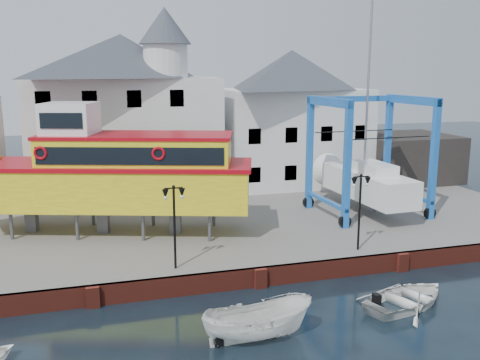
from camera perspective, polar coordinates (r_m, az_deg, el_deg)
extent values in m
plane|color=black|center=(27.08, 2.15, -11.37)|extent=(140.00, 140.00, 0.00)
cube|color=slate|center=(36.92, -3.23, -4.20)|extent=(44.00, 22.00, 1.00)
cube|color=maroon|center=(26.99, 2.07, -10.30)|extent=(44.00, 0.25, 1.00)
cube|color=maroon|center=(25.65, -15.42, -11.96)|extent=(0.60, 0.36, 1.00)
cube|color=maroon|center=(26.84, 2.19, -10.43)|extent=(0.60, 0.36, 1.00)
cube|color=maroon|center=(30.18, 16.92, -8.39)|extent=(0.60, 0.36, 1.00)
cube|color=silver|center=(42.53, -12.22, 4.55)|extent=(14.00, 8.00, 9.00)
pyramid|color=#3B404B|center=(42.23, -12.58, 12.79)|extent=(14.00, 8.00, 3.20)
cube|color=black|center=(39.08, -19.66, -0.81)|extent=(1.00, 0.08, 1.20)
cube|color=black|center=(38.99, -15.27, -0.56)|extent=(1.00, 0.08, 1.20)
cube|color=black|center=(39.14, -10.88, -0.31)|extent=(1.00, 0.08, 1.20)
cube|color=black|center=(39.51, -6.55, -0.06)|extent=(1.00, 0.08, 1.20)
cube|color=black|center=(38.57, -19.97, 3.55)|extent=(1.00, 0.08, 1.20)
cube|color=black|center=(38.49, -15.51, 3.81)|extent=(1.00, 0.08, 1.20)
cube|color=black|center=(38.64, -11.05, 4.05)|extent=(1.00, 0.08, 1.20)
cube|color=black|center=(39.02, -6.65, 4.26)|extent=(1.00, 0.08, 1.20)
cube|color=black|center=(38.30, -20.28, 7.99)|extent=(1.00, 0.08, 1.20)
cube|color=black|center=(38.21, -15.75, 8.26)|extent=(1.00, 0.08, 1.20)
cube|color=black|center=(38.36, -11.23, 8.49)|extent=(1.00, 0.08, 1.20)
cube|color=black|center=(38.74, -6.76, 8.66)|extent=(1.00, 0.08, 1.20)
cylinder|color=silver|center=(40.16, -7.95, 12.45)|extent=(3.20, 3.20, 2.40)
cone|color=#3B404B|center=(40.27, -8.05, 16.00)|extent=(3.80, 3.80, 2.60)
cube|color=silver|center=(46.19, 5.40, 4.69)|extent=(12.00, 8.00, 8.00)
pyramid|color=#3B404B|center=(45.85, 5.53, 11.65)|extent=(12.00, 8.00, 3.20)
cube|color=black|center=(41.38, 1.55, 0.55)|extent=(1.00, 0.08, 1.20)
cube|color=black|center=(42.38, 5.41, 0.77)|extent=(1.00, 0.08, 1.20)
cube|color=black|center=(43.56, 9.09, 0.97)|extent=(1.00, 0.08, 1.20)
cube|color=black|center=(44.91, 12.55, 1.16)|extent=(1.00, 0.08, 1.20)
cube|color=black|center=(40.91, 1.57, 4.68)|extent=(1.00, 0.08, 1.20)
cube|color=black|center=(41.92, 5.49, 4.80)|extent=(1.00, 0.08, 1.20)
cube|color=black|center=(43.11, 9.21, 4.89)|extent=(1.00, 0.08, 1.20)
cube|color=black|center=(44.47, 12.72, 4.96)|extent=(1.00, 0.08, 1.20)
cube|color=black|center=(49.31, 17.10, 2.32)|extent=(8.00, 7.00, 4.00)
cylinder|color=black|center=(26.25, -6.99, -5.23)|extent=(0.12, 0.12, 4.00)
cube|color=black|center=(25.73, -7.10, -0.86)|extent=(0.90, 0.06, 0.06)
sphere|color=black|center=(25.72, -7.11, -0.71)|extent=(0.16, 0.16, 0.16)
cone|color=black|center=(25.74, -7.97, -1.50)|extent=(0.32, 0.32, 0.45)
sphere|color=white|center=(25.78, -7.96, -1.89)|extent=(0.18, 0.18, 0.18)
cone|color=black|center=(25.86, -6.21, -1.39)|extent=(0.32, 0.32, 0.45)
sphere|color=white|center=(25.90, -6.20, -1.78)|extent=(0.18, 0.18, 0.18)
cylinder|color=black|center=(29.45, 12.62, -3.56)|extent=(0.12, 0.12, 4.00)
cube|color=black|center=(28.99, 12.80, 0.36)|extent=(0.90, 0.06, 0.06)
sphere|color=black|center=(28.97, 12.80, 0.49)|extent=(0.16, 0.16, 0.16)
cone|color=black|center=(28.85, 12.08, -0.21)|extent=(0.32, 0.32, 0.45)
sphere|color=white|center=(28.89, 12.06, -0.56)|extent=(0.18, 0.18, 0.18)
cone|color=black|center=(29.23, 13.46, -0.12)|extent=(0.32, 0.32, 0.45)
sphere|color=white|center=(29.27, 13.44, -0.47)|extent=(0.18, 0.18, 0.18)
cylinder|color=#59595E|center=(33.47, -23.20, -4.50)|extent=(0.25, 0.25, 1.63)
cylinder|color=#59595E|center=(36.15, -21.21, -3.18)|extent=(0.25, 0.25, 1.63)
cylinder|color=#59595E|center=(32.06, -17.00, -4.74)|extent=(0.25, 0.25, 1.63)
cylinder|color=#59595E|center=(34.85, -15.42, -3.34)|extent=(0.25, 0.25, 1.63)
cylinder|color=#59595E|center=(31.06, -10.30, -4.93)|extent=(0.25, 0.25, 1.63)
cylinder|color=#59595E|center=(33.93, -9.25, -3.47)|extent=(0.25, 0.25, 1.63)
cylinder|color=#59595E|center=(30.50, -3.26, -5.07)|extent=(0.25, 0.25, 1.63)
cylinder|color=#59595E|center=(33.42, -2.82, -3.56)|extent=(0.25, 0.25, 1.63)
cube|color=#59595E|center=(34.58, -21.34, -3.85)|extent=(0.79, 0.72, 1.63)
cube|color=#59595E|center=(33.13, -14.38, -4.06)|extent=(0.79, 0.72, 1.63)
cube|color=#59595E|center=(32.21, -6.90, -4.22)|extent=(0.79, 0.72, 1.63)
cube|color=gold|center=(32.37, -12.71, -0.68)|extent=(15.76, 8.61, 2.39)
cube|color=#A90813|center=(32.12, -12.81, 1.60)|extent=(16.12, 8.88, 0.24)
cube|color=gold|center=(31.74, -10.97, 2.95)|extent=(11.49, 6.86, 1.74)
cube|color=black|center=(29.93, -11.75, 2.50)|extent=(9.95, 3.27, 0.98)
cube|color=black|center=(33.55, -10.28, 3.54)|extent=(9.95, 3.27, 0.98)
cube|color=#A90813|center=(31.62, -11.04, 4.69)|extent=(11.73, 7.03, 0.20)
cube|color=white|center=(32.57, -17.68, 6.13)|extent=(3.56, 3.56, 1.98)
cube|color=black|center=(31.21, -18.56, 6.01)|extent=(2.28, 0.79, 0.87)
torus|color=#A90813|center=(31.36, -20.53, 2.72)|extent=(0.77, 0.38, 0.76)
torus|color=#A90813|center=(29.52, -8.70, 2.81)|extent=(0.77, 0.38, 0.76)
cube|color=#19579E|center=(32.95, 11.36, 1.49)|extent=(0.41, 0.41, 7.79)
cylinder|color=black|center=(33.74, 11.12, -4.38)|extent=(0.79, 0.31, 0.78)
cube|color=#19579E|center=(37.46, 7.43, 2.84)|extent=(0.41, 0.41, 7.79)
cylinder|color=black|center=(38.15, 7.29, -2.37)|extent=(0.79, 0.31, 0.78)
cube|color=#19579E|center=(36.47, 19.96, 1.99)|extent=(0.41, 0.41, 7.79)
cylinder|color=black|center=(37.18, 19.59, -3.34)|extent=(0.79, 0.31, 0.78)
cube|color=#19579E|center=(40.58, 15.45, 3.19)|extent=(0.41, 0.41, 7.79)
cylinder|color=black|center=(41.23, 15.19, -1.63)|extent=(0.79, 0.31, 0.78)
cube|color=#19579E|center=(34.77, 9.47, 8.23)|extent=(0.62, 5.57, 0.55)
cube|color=#19579E|center=(35.74, 9.12, -2.19)|extent=(0.50, 5.57, 0.23)
cube|color=#19579E|center=(38.12, 17.93, 8.12)|extent=(0.62, 5.57, 0.55)
cube|color=#19579E|center=(39.01, 17.34, -1.41)|extent=(0.50, 5.57, 0.23)
cube|color=#19579E|center=(38.55, 11.83, 8.47)|extent=(6.69, 0.67, 0.39)
cube|color=white|center=(37.08, 13.48, -0.45)|extent=(2.90, 8.44, 1.78)
cone|color=white|center=(41.27, 9.86, 0.92)|extent=(2.63, 1.88, 2.56)
cube|color=#59595E|center=(37.37, 13.38, -2.37)|extent=(0.35, 2.01, 0.78)
cube|color=white|center=(36.39, 14.03, 1.26)|extent=(1.92, 3.41, 0.67)
cylinder|color=#99999E|center=(36.77, 13.54, 10.46)|extent=(0.17, 0.17, 12.24)
cube|color=black|center=(34.87, 15.48, 4.35)|extent=(6.07, 0.37, 0.05)
cube|color=black|center=(38.23, 12.13, 5.12)|extent=(6.07, 0.37, 0.05)
imported|color=white|center=(22.32, 1.92, -16.69)|extent=(4.65, 1.85, 1.78)
imported|color=white|center=(26.32, 17.39, -12.64)|extent=(5.59, 4.76, 0.98)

